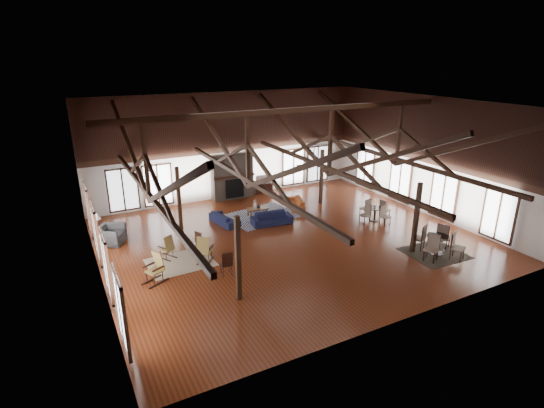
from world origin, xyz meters
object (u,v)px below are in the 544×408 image
sofa_navy_front (272,218)px  armchair (111,235)px  cafe_table_near (438,242)px  sofa_orange (296,203)px  tv_console (263,188)px  sofa_navy_left (225,219)px  coffee_table (257,209)px  cafe_table_far (375,212)px

sofa_navy_front → armchair: armchair is taller
cafe_table_near → sofa_orange: bearing=107.3°
sofa_navy_front → tv_console: bearing=75.4°
sofa_navy_left → sofa_orange: 4.29m
sofa_navy_left → tv_console: bearing=-58.4°
sofa_orange → sofa_navy_left: bearing=-66.3°
coffee_table → tv_console: 3.91m
sofa_navy_left → coffee_table: bearing=-93.1°
sofa_navy_left → armchair: bearing=76.6°
sofa_orange → armchair: armchair is taller
cafe_table_near → sofa_navy_front: bearing=126.9°
cafe_table_near → cafe_table_far: bearing=87.1°
sofa_orange → coffee_table: (-2.35, -0.08, 0.09)m
sofa_navy_front → tv_console: size_ratio=1.80×
sofa_navy_left → cafe_table_far: cafe_table_far is taller
armchair → tv_console: size_ratio=1.06×
sofa_orange → cafe_table_far: 4.31m
sofa_navy_front → sofa_orange: (2.23, 1.48, -0.03)m
sofa_navy_front → cafe_table_near: cafe_table_near is taller
coffee_table → cafe_table_near: bearing=-51.9°
sofa_navy_left → coffee_table: (1.93, 0.27, 0.08)m
sofa_orange → tv_console: 3.29m
coffee_table → sofa_navy_left: bearing=-166.1°
sofa_navy_front → sofa_orange: sofa_navy_front is taller
sofa_orange → coffee_table: size_ratio=1.62×
cafe_table_far → coffee_table: bearing=145.6°
sofa_navy_left → sofa_orange: (4.28, 0.35, -0.01)m
cafe_table_far → tv_console: size_ratio=1.67×
sofa_navy_front → coffee_table: (-0.12, 1.39, 0.06)m
armchair → tv_console: 9.83m
cafe_table_far → cafe_table_near: bearing=-92.9°
armchair → cafe_table_far: bearing=-74.6°
sofa_orange → tv_console: size_ratio=1.63×
coffee_table → sofa_navy_front: bearing=-79.0°
coffee_table → armchair: bearing=-173.6°
tv_console → cafe_table_far: bearing=-66.5°
sofa_navy_left → cafe_table_far: 7.52m
sofa_navy_front → coffee_table: size_ratio=1.79×
sofa_navy_left → cafe_table_near: 9.84m
sofa_orange → sofa_navy_front: bearing=-37.4°
sofa_navy_front → sofa_orange: bearing=40.5°
coffee_table → tv_console: size_ratio=1.01×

